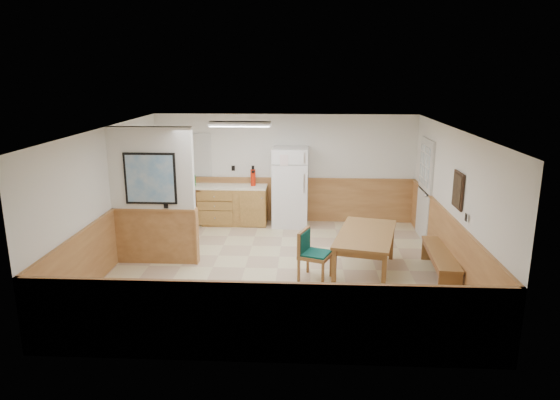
# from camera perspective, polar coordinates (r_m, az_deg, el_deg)

# --- Properties ---
(ground) EXTENTS (6.00, 6.00, 0.00)m
(ground) POSITION_cam_1_polar(r_m,az_deg,el_deg) (9.03, -0.28, -7.81)
(ground) COLOR beige
(ground) RESTS_ON ground
(ceiling) EXTENTS (6.00, 6.00, 0.02)m
(ceiling) POSITION_cam_1_polar(r_m,az_deg,el_deg) (8.41, -0.30, 8.16)
(ceiling) COLOR white
(ceiling) RESTS_ON back_wall
(back_wall) EXTENTS (6.00, 0.02, 2.50)m
(back_wall) POSITION_cam_1_polar(r_m,az_deg,el_deg) (11.56, 0.55, 3.61)
(back_wall) COLOR white
(back_wall) RESTS_ON ground
(right_wall) EXTENTS (0.02, 6.00, 2.50)m
(right_wall) POSITION_cam_1_polar(r_m,az_deg,el_deg) (8.99, 19.18, -0.35)
(right_wall) COLOR white
(right_wall) RESTS_ON ground
(left_wall) EXTENTS (0.02, 6.00, 2.50)m
(left_wall) POSITION_cam_1_polar(r_m,az_deg,el_deg) (9.30, -19.08, 0.13)
(left_wall) COLOR white
(left_wall) RESTS_ON ground
(wainscot_back) EXTENTS (6.00, 0.04, 1.00)m
(wainscot_back) POSITION_cam_1_polar(r_m,az_deg,el_deg) (11.71, 0.54, -0.01)
(wainscot_back) COLOR #BB854A
(wainscot_back) RESTS_ON ground
(wainscot_right) EXTENTS (0.04, 6.00, 1.00)m
(wainscot_right) POSITION_cam_1_polar(r_m,az_deg,el_deg) (9.19, 18.67, -4.88)
(wainscot_right) COLOR #BB854A
(wainscot_right) RESTS_ON ground
(wainscot_left) EXTENTS (0.04, 6.00, 1.00)m
(wainscot_left) POSITION_cam_1_polar(r_m,az_deg,el_deg) (9.49, -18.60, -4.26)
(wainscot_left) COLOR #BB854A
(wainscot_left) RESTS_ON ground
(partition_wall) EXTENTS (1.50, 0.20, 2.50)m
(partition_wall) POSITION_cam_1_polar(r_m,az_deg,el_deg) (9.23, -14.30, 0.26)
(partition_wall) COLOR white
(partition_wall) RESTS_ON ground
(kitchen_counter) EXTENTS (2.20, 0.61, 1.00)m
(kitchen_counter) POSITION_cam_1_polar(r_m,az_deg,el_deg) (11.54, -5.53, -0.49)
(kitchen_counter) COLOR #B3823F
(kitchen_counter) RESTS_ON ground
(exterior_door) EXTENTS (0.07, 1.02, 2.15)m
(exterior_door) POSITION_cam_1_polar(r_m,az_deg,el_deg) (10.81, 16.20, 1.19)
(exterior_door) COLOR silver
(exterior_door) RESTS_ON ground
(kitchen_window) EXTENTS (0.80, 0.04, 1.00)m
(kitchen_window) POSITION_cam_1_polar(r_m,az_deg,el_deg) (11.76, -9.77, 5.07)
(kitchen_window) COLOR silver
(kitchen_window) RESTS_ON back_wall
(wall_painting) EXTENTS (0.04, 0.50, 0.60)m
(wall_painting) POSITION_cam_1_polar(r_m,az_deg,el_deg) (8.63, 19.66, 1.07)
(wall_painting) COLOR black
(wall_painting) RESTS_ON right_wall
(fluorescent_fixture) EXTENTS (1.20, 0.30, 0.09)m
(fluorescent_fixture) POSITION_cam_1_polar(r_m,az_deg,el_deg) (9.78, -4.60, 8.67)
(fluorescent_fixture) COLOR silver
(fluorescent_fixture) RESTS_ON ceiling
(refrigerator) EXTENTS (0.80, 0.73, 1.79)m
(refrigerator) POSITION_cam_1_polar(r_m,az_deg,el_deg) (11.27, 1.18, 1.48)
(refrigerator) COLOR white
(refrigerator) RESTS_ON ground
(dining_table) EXTENTS (1.30, 1.97, 0.75)m
(dining_table) POSITION_cam_1_polar(r_m,az_deg,el_deg) (8.71, 9.78, -4.28)
(dining_table) COLOR olive
(dining_table) RESTS_ON ground
(dining_bench) EXTENTS (0.49, 1.74, 0.45)m
(dining_bench) POSITION_cam_1_polar(r_m,az_deg,el_deg) (8.99, 17.87, -6.29)
(dining_bench) COLOR olive
(dining_bench) RESTS_ON ground
(dining_chair) EXTENTS (0.80, 0.67, 0.85)m
(dining_chair) POSITION_cam_1_polar(r_m,az_deg,el_deg) (8.47, 3.47, -5.80)
(dining_chair) COLOR olive
(dining_chair) RESTS_ON ground
(fire_extinguisher) EXTENTS (0.13, 0.13, 0.46)m
(fire_extinguisher) POSITION_cam_1_polar(r_m,az_deg,el_deg) (11.36, -3.10, 2.65)
(fire_extinguisher) COLOR red
(fire_extinguisher) RESTS_ON kitchen_counter
(soap_bottle) EXTENTS (0.09, 0.09, 0.25)m
(soap_bottle) POSITION_cam_1_polar(r_m,az_deg,el_deg) (11.54, -9.82, 2.24)
(soap_bottle) COLOR #188732
(soap_bottle) RESTS_ON kitchen_counter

